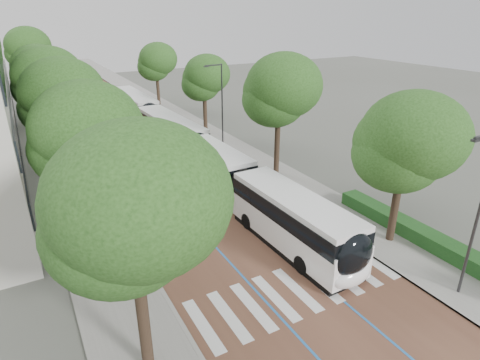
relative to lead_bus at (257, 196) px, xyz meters
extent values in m
plane|color=#51544C|center=(-2.21, -8.13, -1.63)|extent=(160.00, 160.00, 0.00)
cube|color=brown|center=(-2.21, 31.87, -1.62)|extent=(11.00, 140.00, 0.02)
cube|color=gray|center=(-9.71, 31.87, -1.57)|extent=(4.00, 140.00, 0.12)
cube|color=gray|center=(5.29, 31.87, -1.57)|extent=(4.00, 140.00, 0.12)
cube|color=gray|center=(-7.81, 31.87, -1.57)|extent=(0.20, 140.00, 0.14)
cube|color=gray|center=(3.39, 31.87, -1.57)|extent=(0.20, 140.00, 0.14)
cube|color=silver|center=(-7.01, -7.13, -1.60)|extent=(0.55, 3.60, 0.01)
cube|color=silver|center=(-5.76, -7.13, -1.60)|extent=(0.55, 3.60, 0.01)
cube|color=silver|center=(-4.51, -7.13, -1.60)|extent=(0.55, 3.60, 0.01)
cube|color=silver|center=(-3.26, -7.13, -1.60)|extent=(0.55, 3.60, 0.01)
cube|color=silver|center=(-2.01, -7.13, -1.60)|extent=(0.55, 3.60, 0.01)
cube|color=silver|center=(-0.76, -7.13, -1.60)|extent=(0.55, 3.60, 0.01)
cube|color=silver|center=(0.49, -7.13, -1.60)|extent=(0.55, 3.60, 0.01)
cube|color=silver|center=(1.74, -7.13, -1.60)|extent=(0.55, 3.60, 0.01)
cube|color=silver|center=(2.99, -7.13, -1.60)|extent=(0.55, 3.60, 0.01)
cube|color=#2367B0|center=(-3.81, 31.87, -1.60)|extent=(0.12, 126.00, 0.01)
cube|color=#2367B0|center=(-0.61, 31.87, -1.60)|extent=(0.12, 126.00, 0.01)
cube|color=black|center=(-12.66, 19.87, 1.37)|extent=(0.12, 38.00, 1.60)
cube|color=black|center=(-12.66, 19.87, 4.57)|extent=(0.12, 38.00, 1.60)
cube|color=black|center=(-12.66, 19.87, 7.77)|extent=(0.12, 38.00, 1.60)
cube|color=#164018|center=(6.89, -8.13, -1.11)|extent=(1.20, 14.00, 0.80)
cylinder|color=#313234|center=(4.59, -11.13, 2.49)|extent=(0.14, 0.14, 8.00)
cube|color=#313234|center=(3.09, -11.13, 6.31)|extent=(0.50, 0.20, 0.10)
cylinder|color=#313234|center=(4.59, 13.87, 2.49)|extent=(0.14, 0.14, 8.00)
cube|color=#313234|center=(3.79, 13.87, 6.39)|extent=(1.70, 0.12, 0.12)
cube|color=#313234|center=(3.09, 13.87, 6.31)|extent=(0.50, 0.20, 0.10)
cylinder|color=#313234|center=(-8.31, -0.13, 2.49)|extent=(0.14, 0.14, 8.00)
cylinder|color=black|center=(-9.71, -8.13, 0.71)|extent=(0.44, 0.44, 4.67)
ellipsoid|color=#1E4215|center=(-9.71, -8.13, 4.95)|extent=(5.89, 5.89, 5.01)
cylinder|color=black|center=(-9.71, 0.87, 0.74)|extent=(0.44, 0.44, 4.73)
ellipsoid|color=#1E4215|center=(-9.71, 0.87, 5.04)|extent=(5.44, 5.44, 4.62)
cylinder|color=black|center=(-9.71, 9.87, 0.81)|extent=(0.44, 0.44, 4.88)
ellipsoid|color=#1E4215|center=(-9.71, 9.87, 5.24)|extent=(5.58, 5.58, 4.74)
cylinder|color=black|center=(-9.71, 19.87, 0.74)|extent=(0.44, 0.44, 4.74)
ellipsoid|color=#1E4215|center=(-9.71, 19.87, 5.06)|extent=(6.04, 6.04, 5.13)
cylinder|color=black|center=(-9.71, 31.87, 0.54)|extent=(0.44, 0.44, 4.34)
ellipsoid|color=#1E4215|center=(-9.71, 31.87, 4.49)|extent=(5.78, 5.78, 4.91)
cylinder|color=black|center=(-9.71, 46.87, 0.99)|extent=(0.44, 0.44, 5.23)
ellipsoid|color=#1E4215|center=(-9.71, 46.87, 5.74)|extent=(6.17, 6.17, 5.25)
cylinder|color=black|center=(5.49, -6.13, 0.45)|extent=(0.44, 0.44, 4.16)
ellipsoid|color=#1E4215|center=(5.49, -6.13, 4.23)|extent=(5.66, 5.66, 4.81)
cylinder|color=black|center=(5.49, 5.87, 0.74)|extent=(0.44, 0.44, 4.75)
ellipsoid|color=#1E4215|center=(5.49, 5.87, 5.06)|extent=(5.89, 5.89, 5.01)
cylinder|color=black|center=(5.49, 19.87, 0.42)|extent=(0.44, 0.44, 4.10)
ellipsoid|color=#1E4215|center=(5.49, 19.87, 4.15)|extent=(4.86, 4.86, 4.13)
cylinder|color=black|center=(5.49, 35.87, 0.43)|extent=(0.44, 0.44, 4.12)
ellipsoid|color=#1E4215|center=(5.49, 35.87, 4.17)|extent=(5.24, 5.24, 4.46)
cylinder|color=black|center=(-0.03, 1.30, 0.15)|extent=(2.32, 0.96, 2.30)
cube|color=white|center=(0.09, -3.83, -0.37)|extent=(2.73, 9.42, 1.82)
cube|color=black|center=(0.09, -3.83, 0.77)|extent=(2.77, 9.23, 0.97)
cube|color=white|center=(0.09, -3.83, 1.42)|extent=(2.68, 9.23, 0.31)
cube|color=black|center=(0.09, -3.83, -1.45)|extent=(2.67, 9.04, 0.35)
cube|color=white|center=(-0.14, 5.62, -0.37)|extent=(2.69, 7.80, 1.82)
cube|color=black|center=(-0.14, 5.62, 0.77)|extent=(2.73, 7.65, 0.97)
cube|color=white|center=(-0.14, 5.62, 1.42)|extent=(2.64, 7.64, 0.31)
cube|color=black|center=(-0.14, 5.62, -1.45)|extent=(2.63, 7.49, 0.35)
ellipsoid|color=black|center=(0.21, -8.36, 0.38)|extent=(2.38, 1.16, 2.28)
ellipsoid|color=white|center=(0.21, -8.41, -0.76)|extent=(2.37, 1.06, 1.14)
cylinder|color=black|center=(-0.98, -6.14, -1.13)|extent=(0.32, 1.01, 1.00)
cylinder|color=black|center=(1.28, -6.08, -1.13)|extent=(0.32, 1.01, 1.00)
cylinder|color=black|center=(-1.31, 7.26, -1.13)|extent=(0.32, 1.01, 1.00)
cylinder|color=black|center=(0.95, 7.32, -1.13)|extent=(0.32, 1.01, 1.00)
cylinder|color=black|center=(-1.11, -0.78, -1.13)|extent=(0.32, 1.01, 1.00)
cylinder|color=black|center=(1.15, -0.72, -1.13)|extent=(0.32, 1.01, 1.00)
cube|color=white|center=(0.14, 16.20, -0.37)|extent=(3.05, 12.10, 1.82)
cube|color=black|center=(0.14, 16.20, 0.77)|extent=(3.08, 11.86, 0.97)
cube|color=white|center=(0.14, 16.20, 1.42)|extent=(2.99, 11.86, 0.31)
cube|color=black|center=(0.14, 16.20, -1.45)|extent=(2.97, 11.62, 0.35)
ellipsoid|color=black|center=(0.40, 10.36, 0.38)|extent=(2.40, 1.21, 2.28)
ellipsoid|color=white|center=(0.41, 10.31, -0.76)|extent=(2.39, 1.11, 1.14)
cylinder|color=black|center=(-0.83, 12.55, -1.13)|extent=(0.35, 1.01, 1.00)
cylinder|color=black|center=(1.43, 12.66, -1.13)|extent=(0.35, 1.01, 1.00)
cylinder|color=black|center=(-1.17, 19.94, -1.13)|extent=(0.35, 1.01, 1.00)
cylinder|color=black|center=(1.09, 20.05, -1.13)|extent=(0.35, 1.01, 1.00)
cube|color=white|center=(0.34, 29.55, -0.37)|extent=(2.71, 12.04, 1.82)
cube|color=black|center=(0.34, 29.55, 0.77)|extent=(2.75, 11.80, 0.97)
cube|color=white|center=(0.34, 29.55, 1.42)|extent=(2.66, 11.80, 0.31)
cube|color=black|center=(0.34, 29.55, -1.45)|extent=(2.66, 11.56, 0.35)
ellipsoid|color=black|center=(0.44, 23.70, 0.38)|extent=(2.37, 1.14, 2.28)
ellipsoid|color=white|center=(0.44, 23.65, -0.76)|extent=(2.37, 1.04, 1.14)
cylinder|color=black|center=(-0.73, 25.93, -1.13)|extent=(0.32, 1.01, 1.00)
cylinder|color=black|center=(1.53, 25.97, -1.13)|extent=(0.32, 1.01, 1.00)
cylinder|color=black|center=(-0.86, 33.33, -1.13)|extent=(0.32, 1.01, 1.00)
cylinder|color=black|center=(1.40, 33.37, -1.13)|extent=(0.32, 1.01, 1.00)
camera|label=1|loc=(-12.16, -19.66, 10.94)|focal=30.00mm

